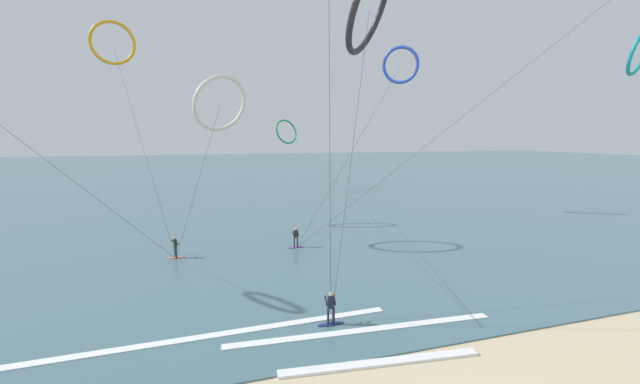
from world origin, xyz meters
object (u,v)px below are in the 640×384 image
(kite_amber, at_px, (112,43))
(kite_cobalt, at_px, (400,65))
(surfer_violet, at_px, (296,239))
(kite_emerald, at_px, (286,132))
(surfer_navy, at_px, (331,310))
(kite_ivory, at_px, (220,104))
(surfer_coral, at_px, (175,249))
(kite_teal, at_px, (639,53))
(kite_charcoal, at_px, (369,8))

(kite_amber, bearing_deg, kite_cobalt, 165.18)
(surfer_violet, relative_size, kite_emerald, 0.03)
(surfer_violet, distance_m, kite_amber, 27.54)
(surfer_navy, bearing_deg, kite_ivory, -69.90)
(surfer_violet, relative_size, kite_ivory, 0.12)
(kite_ivory, height_order, kite_cobalt, kite_cobalt)
(surfer_coral, height_order, kite_teal, kite_teal)
(surfer_violet, distance_m, kite_ivory, 12.87)
(kite_cobalt, bearing_deg, surfer_coral, 63.80)
(kite_ivory, xyz_separation_m, kite_charcoal, (7.69, -12.41, 4.61))
(kite_cobalt, bearing_deg, surfer_violet, 75.44)
(surfer_coral, relative_size, surfer_violet, 1.00)
(kite_emerald, bearing_deg, surfer_violet, -127.22)
(surfer_navy, xyz_separation_m, kite_teal, (31.87, 8.67, 15.93))
(surfer_navy, relative_size, kite_cobalt, 0.09)
(kite_emerald, relative_size, kite_cobalt, 2.73)
(kite_teal, height_order, kite_charcoal, kite_charcoal)
(surfer_coral, relative_size, kite_amber, 0.08)
(kite_charcoal, bearing_deg, surfer_coral, -94.70)
(kite_teal, height_order, kite_amber, kite_amber)
(surfer_coral, distance_m, kite_amber, 23.64)
(surfer_coral, height_order, kite_emerald, kite_emerald)
(surfer_violet, height_order, kite_emerald, kite_emerald)
(surfer_violet, relative_size, kite_teal, 0.09)
(kite_charcoal, bearing_deg, surfer_violet, -133.03)
(kite_ivory, height_order, kite_amber, kite_amber)
(kite_emerald, bearing_deg, kite_teal, -86.39)
(kite_emerald, bearing_deg, kite_ivory, -137.12)
(kite_charcoal, relative_size, kite_amber, 0.92)
(surfer_navy, xyz_separation_m, kite_charcoal, (3.69, 4.17, 15.87))
(kite_teal, height_order, kite_cobalt, kite_cobalt)
(kite_ivory, height_order, kite_teal, kite_teal)
(kite_ivory, bearing_deg, kite_amber, -76.45)
(kite_teal, distance_m, kite_cobalt, 22.26)
(kite_teal, distance_m, kite_emerald, 47.31)
(surfer_navy, xyz_separation_m, kite_emerald, (9.00, 49.56, 9.34))
(kite_ivory, bearing_deg, kite_emerald, -137.20)
(kite_ivory, xyz_separation_m, kite_emerald, (13.00, 32.98, -1.92))
(surfer_navy, height_order, kite_cobalt, kite_cobalt)
(kite_ivory, bearing_deg, kite_teal, 141.88)
(kite_charcoal, xyz_separation_m, kite_cobalt, (13.71, 21.39, 1.03))
(surfer_navy, bearing_deg, surfer_coral, -54.08)
(surfer_coral, xyz_separation_m, kite_cobalt, (25.28, 11.55, 16.90))
(surfer_violet, bearing_deg, kite_teal, 169.81)
(kite_charcoal, distance_m, kite_cobalt, 25.43)
(surfer_navy, bearing_deg, kite_cobalt, -117.70)
(kite_ivory, distance_m, kite_charcoal, 15.31)
(surfer_violet, bearing_deg, surfer_coral, 0.37)
(surfer_coral, height_order, kite_amber, kite_amber)
(kite_emerald, xyz_separation_m, kite_cobalt, (8.40, -24.00, 7.56))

